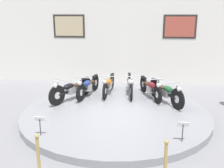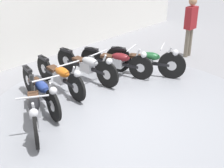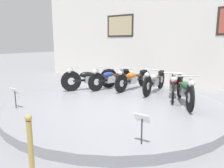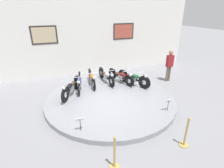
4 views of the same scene
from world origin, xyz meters
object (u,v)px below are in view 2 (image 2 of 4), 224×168
at_px(visitor_standing, 190,24).
at_px(motorcycle_blue, 41,90).
at_px(motorcycle_orange, 60,75).
at_px(motorcycle_maroon, 117,61).
at_px(motorcycle_silver, 87,65).
at_px(motorcycle_green, 146,60).
at_px(motorcycle_black, 34,107).

bearing_deg(visitor_standing, motorcycle_blue, 176.83).
distance_m(motorcycle_orange, visitor_standing, 4.40).
xyz_separation_m(motorcycle_maroon, visitor_standing, (2.82, -0.28, 0.45)).
bearing_deg(motorcycle_orange, motorcycle_silver, 0.12).
distance_m(motorcycle_blue, motorcycle_orange, 0.77).
bearing_deg(motorcycle_maroon, visitor_standing, -5.69).
bearing_deg(visitor_standing, motorcycle_green, -173.89).
height_order(motorcycle_blue, visitor_standing, visitor_standing).
relative_size(motorcycle_blue, visitor_standing, 1.09).
distance_m(motorcycle_blue, motorcycle_green, 2.77).
height_order(motorcycle_orange, visitor_standing, visitor_standing).
xyz_separation_m(motorcycle_blue, visitor_standing, (5.06, -0.28, 0.45)).
bearing_deg(motorcycle_black, motorcycle_green, -0.02).
xyz_separation_m(motorcycle_blue, motorcycle_maroon, (2.23, 0.00, -0.00)).
height_order(motorcycle_blue, motorcycle_orange, motorcycle_blue).
bearing_deg(motorcycle_black, motorcycle_blue, 47.31).
distance_m(motorcycle_black, motorcycle_blue, 0.72).
height_order(motorcycle_silver, motorcycle_green, motorcycle_green).
distance_m(motorcycle_orange, motorcycle_maroon, 1.55).
height_order(motorcycle_silver, visitor_standing, visitor_standing).
height_order(motorcycle_blue, motorcycle_maroon, motorcycle_blue).
bearing_deg(motorcycle_silver, motorcycle_black, -157.49).
distance_m(motorcycle_silver, motorcycle_maroon, 0.78).
distance_m(motorcycle_silver, visitor_standing, 3.62).
height_order(motorcycle_black, motorcycle_blue, motorcycle_black).
bearing_deg(motorcycle_green, motorcycle_orange, 157.48).
relative_size(motorcycle_orange, motorcycle_maroon, 1.04).
relative_size(motorcycle_orange, motorcycle_green, 1.07).
bearing_deg(motorcycle_blue, visitor_standing, -3.17).
height_order(motorcycle_black, motorcycle_green, motorcycle_green).
distance_m(motorcycle_orange, motorcycle_green, 2.17).
bearing_deg(motorcycle_blue, motorcycle_black, -132.69).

